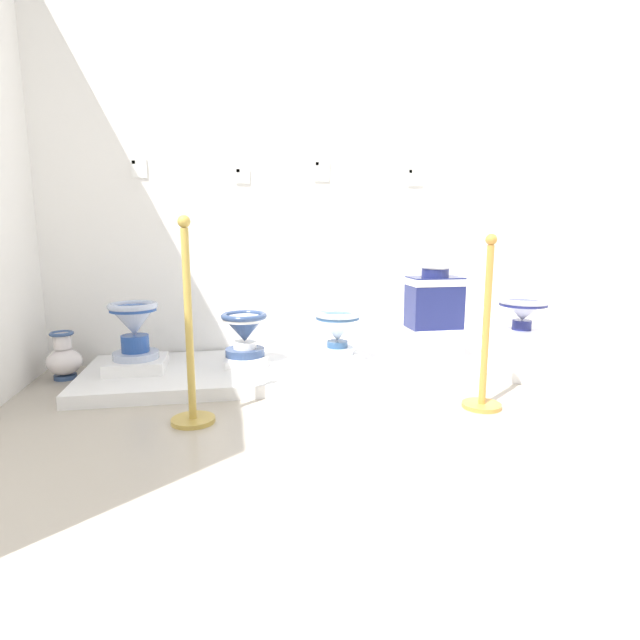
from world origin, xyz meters
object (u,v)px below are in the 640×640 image
Objects in this scene: antique_toilet_pale_glazed at (134,324)px; plinth_block_slender_white at (337,357)px; antique_toilet_broad_patterned at (244,330)px; info_placard_third at (322,170)px; plinth_block_pale_glazed at (137,364)px; info_placard_second at (242,175)px; antique_toilet_tall_cobalt at (434,297)px; plinth_block_squat_floral at (520,345)px; plinth_block_broad_patterned at (245,359)px; plinth_block_tall_cobalt at (432,342)px; antique_toilet_slender_white at (337,327)px; info_placard_fourth at (415,177)px; stanchion_post_near_right at (485,352)px; antique_toilet_squat_floral at (523,312)px; info_placard_first at (139,168)px; decorative_vase_corner at (64,359)px; stanchion_post_near_left at (190,357)px.

antique_toilet_pale_glazed is 1.40m from plinth_block_slender_white.
plinth_block_slender_white is (0.65, -0.05, -0.21)m from antique_toilet_broad_patterned.
plinth_block_pale_glazed is at bearing -160.30° from info_placard_third.
info_placard_second is (-0.62, 0.48, 1.30)m from plinth_block_slender_white.
plinth_block_squat_floral is (0.67, -0.06, -0.38)m from antique_toilet_tall_cobalt.
plinth_block_tall_cobalt is at bearing -3.09° from plinth_block_broad_patterned.
plinth_block_broad_patterned is at bearing 4.52° from plinth_block_pale_glazed.
info_placard_second is at bearing 85.98° from antique_toilet_broad_patterned.
info_placard_fourth reaches higher than antique_toilet_slender_white.
antique_toilet_slender_white reaches higher than plinth_block_squat_floral.
info_placard_second is at bearing 159.48° from plinth_block_tall_cobalt.
info_placard_third is at bearing 116.50° from stanchion_post_near_right.
antique_toilet_squat_floral is 2.62× the size of info_placard_fourth.
info_placard_second is at bearing -0.00° from info_placard_first.
antique_toilet_broad_patterned is (0.00, 0.00, 0.21)m from plinth_block_broad_patterned.
info_placard_fourth reaches higher than plinth_block_broad_patterned.
antique_toilet_tall_cobalt is 1.28m from info_placard_third.
plinth_block_broad_patterned is 0.75× the size of antique_toilet_tall_cobalt.
antique_toilet_slender_white is 1.01× the size of decorative_vase_corner.
plinth_block_squat_floral is 2.00m from info_placard_third.
plinth_block_pale_glazed is 1.37m from plinth_block_slender_white.
info_placard_second is at bearing 142.61° from plinth_block_slender_white.
antique_toilet_pale_glazed is at bearing 179.54° from antique_toilet_tall_cobalt.
antique_toilet_tall_cobalt is (2.08, -0.02, 0.41)m from plinth_block_pale_glazed.
info_placard_first is (-0.70, 0.43, 1.33)m from plinth_block_broad_patterned.
antique_toilet_tall_cobalt reaches higher than plinth_block_broad_patterned.
antique_toilet_tall_cobalt is at bearing -0.46° from plinth_block_pale_glazed.
info_placard_third reaches higher than stanchion_post_near_left.
antique_toilet_pale_glazed is 0.78m from plinth_block_broad_patterned.
antique_toilet_squat_floral is 2.71× the size of info_placard_first.
antique_toilet_pale_glazed is at bearing -175.48° from antique_toilet_broad_patterned.
plinth_block_squat_floral is at bearing -4.98° from antique_toilet_tall_cobalt.
info_placard_first is at bearing 148.77° from plinth_block_broad_patterned.
info_placard_third is 0.75m from info_placard_fourth.
stanchion_post_near_right is (0.68, -1.36, -1.12)m from info_placard_third.
decorative_vase_corner is (-1.25, -0.32, -1.26)m from info_placard_second.
stanchion_post_near_right is (1.62, -0.07, -0.03)m from stanchion_post_near_left.
info_placard_fourth is (-0.66, 0.56, 1.26)m from plinth_block_squat_floral.
antique_toilet_squat_floral is 1.10× the size of decorative_vase_corner.
plinth_block_broad_patterned is 2.04m from plinth_block_squat_floral.
antique_toilet_slender_white is at bearing -4.83° from decorative_vase_corner.
info_placard_first is 1.18× the size of info_placard_second.
antique_toilet_slender_white is (1.37, 0.01, 0.20)m from plinth_block_pale_glazed.
info_placard_second reaches higher than plinth_block_pale_glazed.
plinth_block_pale_glazed is 2.12m from antique_toilet_tall_cobalt.
info_placard_third is (1.35, 0.48, 1.06)m from antique_toilet_pale_glazed.
plinth_block_squat_floral is 0.33× the size of stanchion_post_near_left.
info_placard_first reaches higher than antique_toilet_broad_patterned.
info_placard_fourth is at bearing 12.96° from antique_toilet_pale_glazed.
stanchion_post_near_right is (2.03, -0.88, -0.06)m from antique_toilet_pale_glazed.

